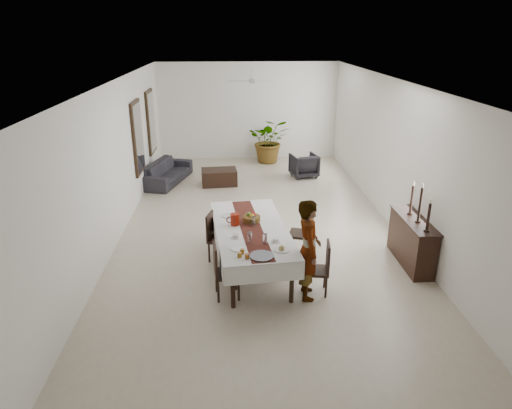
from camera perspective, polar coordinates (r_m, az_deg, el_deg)
name	(u,v)px	position (r m, az deg, el deg)	size (l,w,h in m)	color
floor	(259,227)	(10.30, 0.33, -2.89)	(6.00, 12.00, 0.00)	beige
ceiling	(259,82)	(9.46, 0.38, 15.10)	(6.00, 12.00, 0.02)	white
wall_back	(248,111)	(15.62, -1.03, 11.58)	(6.00, 0.02, 3.20)	white
wall_front	(299,336)	(4.31, 5.46, -16.00)	(6.00, 0.02, 3.20)	white
wall_left	(116,161)	(10.04, -17.07, 5.21)	(0.02, 12.00, 3.20)	white
wall_right	(397,157)	(10.38, 17.20, 5.71)	(0.02, 12.00, 3.20)	white
dining_table_top	(251,229)	(8.29, -0.64, -3.14)	(1.09, 2.61, 0.05)	black
table_leg_fl	(233,287)	(7.34, -2.91, -10.24)	(0.08, 0.08, 0.76)	black
table_leg_fr	(292,282)	(7.48, 4.49, -9.61)	(0.08, 0.08, 0.76)	black
table_leg_bl	(219,225)	(9.53, -4.60, -2.53)	(0.08, 0.08, 0.76)	black
table_leg_br	(265,222)	(9.64, 1.07, -2.17)	(0.08, 0.08, 0.76)	black
tablecloth_top	(251,228)	(8.27, -0.64, -2.94)	(1.28, 2.80, 0.01)	white
tablecloth_drape_left	(216,238)	(8.28, -5.01, -4.21)	(0.01, 2.80, 0.33)	white
tablecloth_drape_right	(285,233)	(8.45, 3.64, -3.63)	(0.01, 2.80, 0.33)	white
tablecloth_drape_near	(264,274)	(7.12, 1.07, -8.64)	(1.28, 0.01, 0.33)	white
tablecloth_drape_far	(241,208)	(9.61, -1.89, -0.44)	(1.28, 0.01, 0.33)	white
table_runner	(251,227)	(8.27, -0.64, -2.88)	(0.38, 2.72, 0.00)	maroon
red_pitcher	(235,219)	(8.34, -2.66, -1.88)	(0.16, 0.16, 0.22)	maroon
pitcher_handle	(230,220)	(8.34, -3.29, -1.92)	(0.13, 0.13, 0.02)	maroon
wine_glass_near	(265,239)	(7.62, 1.12, -4.33)	(0.08, 0.08, 0.18)	white
wine_glass_mid	(250,237)	(7.68, -0.78, -4.11)	(0.08, 0.08, 0.18)	silver
wine_glass_far	(253,221)	(8.29, -0.33, -2.14)	(0.08, 0.08, 0.18)	white
teacup_right	(276,240)	(7.73, 2.48, -4.46)	(0.10, 0.10, 0.07)	white
saucer_right	(276,241)	(7.74, 2.48, -4.63)	(0.16, 0.16, 0.01)	silver
teacup_left	(235,236)	(7.88, -2.58, -3.95)	(0.10, 0.10, 0.07)	silver
saucer_left	(236,237)	(7.89, -2.58, -4.12)	(0.16, 0.16, 0.01)	silver
plate_near_right	(282,250)	(7.46, 3.23, -5.68)	(0.26, 0.26, 0.02)	silver
bread_near_right	(282,248)	(7.45, 3.23, -5.47)	(0.10, 0.10, 0.10)	tan
plate_near_left	(239,248)	(7.50, -2.18, -5.51)	(0.26, 0.26, 0.02)	white
plate_far_left	(228,216)	(8.78, -3.48, -1.42)	(0.26, 0.26, 0.02)	silver
serving_tray	(262,256)	(7.25, 0.72, -6.45)	(0.39, 0.39, 0.02)	#414146
jam_jar_a	(247,256)	(7.18, -1.13, -6.50)	(0.07, 0.07, 0.08)	brown
jam_jar_b	(240,255)	(7.22, -2.06, -6.32)	(0.07, 0.07, 0.08)	#8D5914
jam_jar_c	(242,252)	(7.32, -1.75, -5.90)	(0.07, 0.07, 0.08)	#8B5914
fruit_basket	(252,219)	(8.50, -0.56, -1.80)	(0.33, 0.33, 0.11)	brown
fruit_red	(253,214)	(8.50, -0.36, -1.23)	(0.10, 0.10, 0.10)	maroon
fruit_green	(249,214)	(8.50, -0.88, -1.23)	(0.09, 0.09, 0.09)	#528628
fruit_yellow	(252,216)	(8.42, -0.50, -1.43)	(0.09, 0.09, 0.09)	gold
chair_right_near_seat	(316,271)	(7.77, 7.56, -8.21)	(0.39, 0.39, 0.04)	black
chair_right_near_leg_fl	(326,287)	(7.76, 8.75, -10.20)	(0.04, 0.04, 0.39)	black
chair_right_near_leg_fr	(325,278)	(8.03, 8.58, -9.02)	(0.04, 0.04, 0.39)	black
chair_right_near_leg_bl	(307,287)	(7.73, 6.34, -10.17)	(0.04, 0.04, 0.39)	black
chair_right_near_leg_br	(306,277)	(8.01, 6.26, -8.98)	(0.04, 0.04, 0.39)	black
chair_right_near_back	(328,257)	(7.66, 8.99, -6.49)	(0.39, 0.04, 0.50)	black
chair_right_far_seat	(301,234)	(8.95, 5.61, -3.69)	(0.44, 0.44, 0.05)	black
chair_right_far_leg_fl	(308,250)	(8.87, 6.53, -5.67)	(0.04, 0.04, 0.43)	black
chair_right_far_leg_fr	(310,242)	(9.19, 6.81, -4.69)	(0.04, 0.04, 0.43)	black
chair_right_far_leg_bl	(290,248)	(8.91, 4.25, -5.46)	(0.04, 0.04, 0.43)	black
chair_right_far_leg_br	(293,240)	(9.23, 4.61, -4.49)	(0.04, 0.04, 0.43)	black
chair_right_far_back	(311,221)	(8.80, 6.95, -2.05)	(0.44, 0.04, 0.55)	black
chair_left_near_seat	(227,274)	(7.61, -3.64, -8.61)	(0.41, 0.41, 0.05)	black
chair_left_near_leg_fl	(216,281)	(7.85, -4.97, -9.53)	(0.04, 0.04, 0.40)	black
chair_left_near_leg_fr	(218,292)	(7.57, -4.73, -10.80)	(0.04, 0.04, 0.40)	black
chair_left_near_leg_bl	(236,279)	(7.88, -2.53, -9.34)	(0.04, 0.04, 0.40)	black
chair_left_near_leg_br	(239,290)	(7.60, -2.19, -10.60)	(0.04, 0.04, 0.40)	black
chair_left_near_back	(215,259)	(7.46, -5.12, -6.86)	(0.41, 0.04, 0.52)	black
chair_left_far_seat	(219,240)	(8.79, -4.60, -4.38)	(0.40, 0.40, 0.05)	black
chair_left_far_leg_fl	(214,245)	(9.07, -5.27, -5.11)	(0.04, 0.04, 0.39)	black
chair_left_far_leg_fr	(209,253)	(8.79, -5.88, -6.03)	(0.04, 0.04, 0.39)	black
chair_left_far_leg_bl	(230,247)	(8.99, -3.26, -5.31)	(0.04, 0.04, 0.39)	black
chair_left_far_leg_br	(226,254)	(8.71, -3.81, -6.25)	(0.04, 0.04, 0.39)	black
chair_left_far_back	(210,226)	(8.73, -5.80, -2.66)	(0.40, 0.04, 0.51)	black
woman	(308,250)	(7.46, 6.56, -5.62)	(0.62, 0.41, 1.71)	#989BA0
sideboard_body	(412,242)	(9.11, 18.87, -4.45)	(0.39, 1.46, 0.88)	black
sideboard_top	(415,220)	(8.93, 19.21, -1.82)	(0.43, 1.52, 0.03)	black
candlestick_near_base	(426,230)	(8.47, 20.53, -3.04)	(0.10, 0.10, 0.03)	black
candlestick_near_shaft	(429,217)	(8.37, 20.76, -1.43)	(0.05, 0.05, 0.49)	black
candlestick_near_candle	(431,201)	(8.27, 21.01, 0.38)	(0.04, 0.04, 0.08)	white
candlestick_mid_base	(418,221)	(8.80, 19.57, -2.01)	(0.10, 0.10, 0.03)	black
candlestick_mid_shaft	(420,204)	(8.68, 19.84, 0.00)	(0.05, 0.05, 0.63)	black
candlestick_mid_candle	(423,186)	(8.56, 20.13, 2.22)	(0.04, 0.04, 0.08)	white
candlestick_far_base	(410,213)	(9.13, 18.68, -1.06)	(0.10, 0.10, 0.03)	black
candlestick_far_shaft	(412,199)	(9.03, 18.89, 0.60)	(0.05, 0.05, 0.54)	black
candlestick_far_candle	(414,184)	(8.93, 19.12, 2.45)	(0.04, 0.04, 0.08)	white
sofa	(167,172)	(13.52, -11.07, 4.01)	(2.09, 0.82, 0.61)	#2B292F
armchair	(304,165)	(13.86, 6.01, 4.89)	(0.74, 0.76, 0.69)	#252227
coffee_table	(219,177)	(13.12, -4.62, 3.43)	(0.99, 0.66, 0.44)	black
potted_plant	(269,140)	(15.24, 1.70, 8.02)	(1.33, 1.15, 1.48)	#245120
mirror_frame_near	(138,138)	(12.12, -14.57, 8.09)	(0.06, 1.05, 1.85)	black
mirror_glass_near	(139,138)	(12.11, -14.41, 8.10)	(0.01, 0.90, 1.70)	silver
mirror_frame_far	(151,122)	(14.14, -13.01, 10.03)	(0.06, 1.05, 1.85)	black
mirror_glass_far	(152,122)	(14.13, -12.87, 10.04)	(0.01, 0.90, 1.70)	silver
fan_rod	(252,73)	(12.45, -0.51, 16.09)	(0.04, 0.04, 0.20)	white
fan_hub	(252,81)	(12.47, -0.51, 15.18)	(0.16, 0.16, 0.08)	silver
fan_blade_n	(251,80)	(12.82, -0.59, 15.34)	(0.10, 0.55, 0.01)	silver
fan_blade_s	(253,82)	(12.13, -0.43, 15.01)	(0.10, 0.55, 0.01)	silver
fan_blade_e	(265,81)	(12.50, 1.15, 15.19)	(0.55, 0.10, 0.01)	white
fan_blade_w	(239,81)	(12.46, -2.18, 15.16)	(0.55, 0.10, 0.01)	silver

